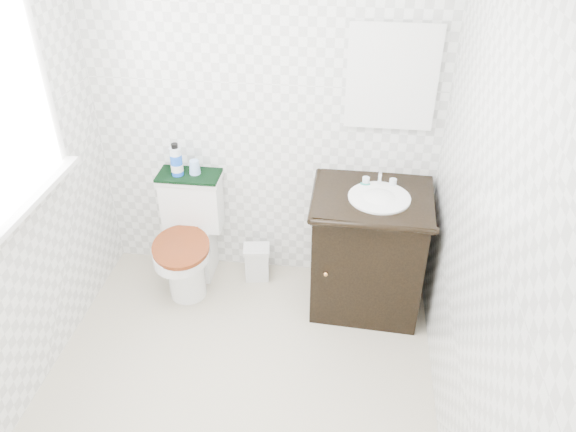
% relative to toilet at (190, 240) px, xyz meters
% --- Properties ---
extents(floor, '(2.40, 2.40, 0.00)m').
position_rel_toilet_xyz_m(floor, '(0.49, -0.97, -0.34)').
color(floor, beige).
rests_on(floor, ground).
extents(wall_back, '(2.40, 0.00, 2.40)m').
position_rel_toilet_xyz_m(wall_back, '(0.49, 0.23, 0.86)').
color(wall_back, white).
rests_on(wall_back, ground).
extents(wall_right, '(0.00, 2.40, 2.40)m').
position_rel_toilet_xyz_m(wall_right, '(1.59, -0.97, 0.86)').
color(wall_right, white).
rests_on(wall_right, ground).
extents(mirror, '(0.50, 0.02, 0.60)m').
position_rel_toilet_xyz_m(mirror, '(1.24, 0.21, 1.11)').
color(mirror, silver).
rests_on(mirror, wall_back).
extents(toilet, '(0.45, 0.66, 0.76)m').
position_rel_toilet_xyz_m(toilet, '(0.00, 0.00, 0.00)').
color(toilet, white).
rests_on(toilet, floor).
extents(vanity, '(0.73, 0.63, 0.92)m').
position_rel_toilet_xyz_m(vanity, '(1.19, -0.07, 0.10)').
color(vanity, black).
rests_on(vanity, floor).
extents(trash_bin, '(0.20, 0.17, 0.26)m').
position_rel_toilet_xyz_m(trash_bin, '(0.44, 0.08, -0.20)').
color(trash_bin, silver).
rests_on(trash_bin, floor).
extents(towel, '(0.40, 0.22, 0.02)m').
position_rel_toilet_xyz_m(towel, '(0.00, 0.12, 0.43)').
color(towel, black).
rests_on(towel, toilet).
extents(mouthwash_bottle, '(0.08, 0.08, 0.22)m').
position_rel_toilet_xyz_m(mouthwash_bottle, '(-0.07, 0.10, 0.54)').
color(mouthwash_bottle, blue).
rests_on(mouthwash_bottle, towel).
extents(cup, '(0.07, 0.07, 0.09)m').
position_rel_toilet_xyz_m(cup, '(0.04, 0.14, 0.49)').
color(cup, '#94BDF3').
rests_on(cup, towel).
extents(soap_bar, '(0.07, 0.05, 0.02)m').
position_rel_toilet_xyz_m(soap_bar, '(1.13, 0.05, 0.49)').
color(soap_bar, '#197C6C').
rests_on(soap_bar, vanity).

